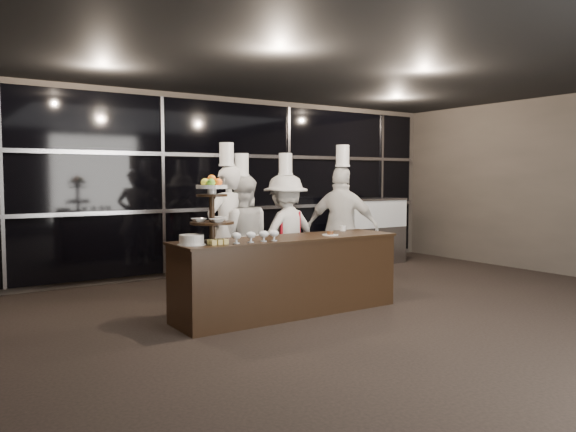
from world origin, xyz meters
TOP-DOWN VIEW (x-y plane):
  - room at (0.00, 0.00)m, footprint 10.00×10.00m
  - window_wall at (0.00, 4.94)m, footprint 8.60×0.10m
  - buffet_counter at (-0.80, 1.94)m, footprint 2.84×0.74m
  - display_stand at (-1.80, 1.94)m, footprint 0.48×0.48m
  - compotes at (-1.37, 1.72)m, footprint 0.59×0.11m
  - layer_cake at (-2.07, 1.89)m, footprint 0.30×0.30m
  - pastry_squares at (-1.81, 1.78)m, footprint 0.20×0.13m
  - small_plate at (-0.24, 1.84)m, footprint 0.20×0.20m
  - chef_cup at (0.25, 2.19)m, footprint 0.08×0.08m
  - display_case at (2.67, 4.30)m, footprint 1.32×0.57m
  - chef_a at (-1.03, 3.07)m, footprint 0.75×0.59m
  - chef_b at (-0.80, 3.06)m, footprint 1.00×0.91m
  - chef_c at (-0.09, 3.07)m, footprint 1.16×0.77m
  - chef_d at (0.61, 2.65)m, footprint 1.00×1.09m

SIDE VIEW (x-z plane):
  - buffet_counter at x=-0.80m, z-range 0.01..0.93m
  - display_case at x=2.67m, z-range 0.07..1.31m
  - chef_b at x=-0.80m, z-range -0.14..1.82m
  - chef_c at x=-0.09m, z-range -0.14..1.84m
  - chef_d at x=0.61m, z-range -0.14..1.96m
  - chef_a at x=-1.03m, z-range -0.13..1.97m
  - small_plate at x=-0.24m, z-range 0.91..0.96m
  - pastry_squares at x=-1.81m, z-range 0.92..0.97m
  - chef_cup at x=0.25m, z-range 0.92..0.99m
  - layer_cake at x=-2.07m, z-range 0.92..1.03m
  - compotes at x=-1.37m, z-range 0.94..1.06m
  - display_stand at x=-1.80m, z-range 0.97..1.71m
  - room at x=0.00m, z-range -3.50..6.50m
  - window_wall at x=0.00m, z-range 0.10..2.90m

